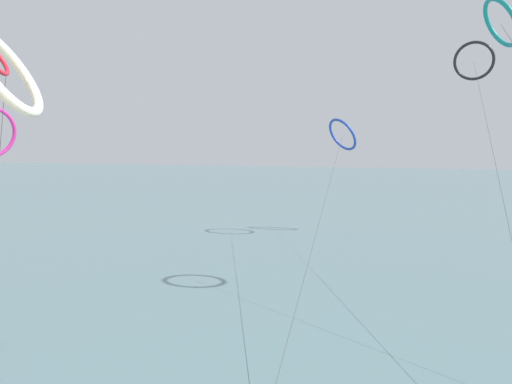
# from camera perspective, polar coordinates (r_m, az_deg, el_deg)

# --- Properties ---
(sea_water) EXTENTS (400.00, 200.00, 0.08)m
(sea_water) POSITION_cam_1_polar(r_m,az_deg,el_deg) (111.79, 12.83, 0.27)
(sea_water) COLOR slate
(sea_water) RESTS_ON ground
(kite_charcoal) EXTENTS (4.79, 46.28, 21.68)m
(kite_charcoal) POSITION_cam_1_polar(r_m,az_deg,el_deg) (58.96, 24.54, 14.00)
(kite_charcoal) COLOR black
(kite_charcoal) RESTS_ON ground
(kite_teal) EXTENTS (7.32, 19.52, 19.78)m
(kite_teal) POSITION_cam_1_polar(r_m,az_deg,el_deg) (35.34, 27.23, 17.49)
(kite_teal) COLOR teal
(kite_teal) RESTS_ON ground
(kite_cobalt) EXTENTS (4.54, 41.77, 13.43)m
(kite_cobalt) POSITION_cam_1_polar(r_m,az_deg,el_deg) (54.32, 10.25, 6.72)
(kite_cobalt) COLOR #2647B7
(kite_cobalt) RESTS_ON ground
(kite_ivory) EXTENTS (6.62, 4.87, 15.41)m
(kite_ivory) POSITION_cam_1_polar(r_m,az_deg,el_deg) (22.21, -27.69, 12.54)
(kite_ivory) COLOR silver
(kite_ivory) RESTS_ON ground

